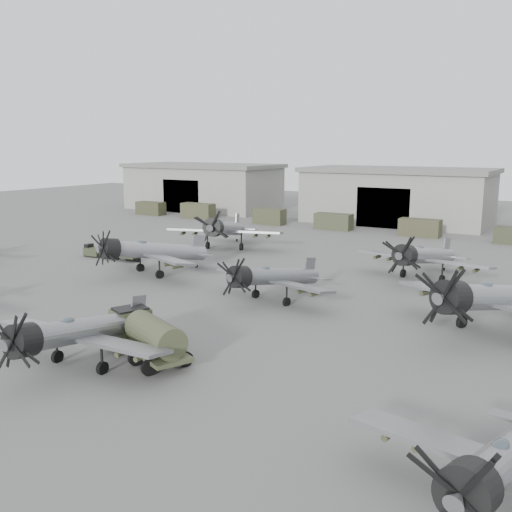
% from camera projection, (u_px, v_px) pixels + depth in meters
% --- Properties ---
extents(ground, '(220.00, 220.00, 0.00)m').
position_uv_depth(ground, '(119.00, 327.00, 38.99)').
color(ground, '#5A5A58').
rests_on(ground, ground).
extents(hangar_left, '(29.00, 14.80, 8.70)m').
position_uv_depth(hangar_left, '(203.00, 186.00, 109.47)').
color(hangar_left, gray).
rests_on(hangar_left, ground).
extents(hangar_center, '(29.00, 14.80, 8.70)m').
position_uv_depth(hangar_center, '(397.00, 195.00, 90.33)').
color(hangar_center, gray).
rests_on(hangar_center, ground).
extents(support_truck_0, '(5.34, 2.20, 2.29)m').
position_uv_depth(support_truck_0, '(151.00, 208.00, 101.45)').
color(support_truck_0, '#3A3B27').
rests_on(support_truck_0, ground).
extents(support_truck_1, '(5.86, 2.20, 2.57)m').
position_uv_depth(support_truck_1, '(198.00, 211.00, 96.16)').
color(support_truck_1, '#41412B').
rests_on(support_truck_1, ground).
extents(support_truck_2, '(4.99, 2.20, 2.46)m').
position_uv_depth(support_truck_2, '(269.00, 216.00, 89.18)').
color(support_truck_2, '#3D402A').
rests_on(support_truck_2, ground).
extents(support_truck_3, '(5.48, 2.20, 2.35)m').
position_uv_depth(support_truck_3, '(333.00, 221.00, 83.72)').
color(support_truck_3, '#3D432B').
rests_on(support_truck_3, ground).
extents(support_truck_4, '(5.48, 2.20, 2.39)m').
position_uv_depth(support_truck_4, '(420.00, 228.00, 77.34)').
color(support_truck_4, '#403F29').
rests_on(support_truck_4, ground).
extents(aircraft_near_1, '(11.52, 10.36, 4.62)m').
position_uv_depth(aircraft_near_1, '(76.00, 333.00, 31.38)').
color(aircraft_near_1, gray).
rests_on(aircraft_near_1, ground).
extents(aircraft_near_2, '(11.24, 10.12, 4.46)m').
position_uv_depth(aircraft_near_2, '(504.00, 460.00, 18.80)').
color(aircraft_near_2, gray).
rests_on(aircraft_near_2, ground).
extents(aircraft_mid_1, '(12.65, 11.42, 5.11)m').
position_uv_depth(aircraft_mid_1, '(148.00, 251.00, 54.21)').
color(aircraft_mid_1, gray).
rests_on(aircraft_mid_1, ground).
extents(aircraft_mid_2, '(11.20, 10.09, 4.46)m').
position_uv_depth(aircraft_mid_2, '(270.00, 277.00, 44.84)').
color(aircraft_mid_2, gray).
rests_on(aircraft_mid_2, ground).
extents(aircraft_mid_3, '(13.64, 12.37, 5.58)m').
position_uv_depth(aircraft_mid_3, '(491.00, 298.00, 36.69)').
color(aircraft_mid_3, gray).
rests_on(aircraft_mid_3, ground).
extents(aircraft_far_0, '(13.86, 12.48, 5.55)m').
position_uv_depth(aircraft_far_0, '(224.00, 229.00, 67.33)').
color(aircraft_far_0, gray).
rests_on(aircraft_far_0, ground).
extents(aircraft_far_1, '(12.58, 11.32, 4.99)m').
position_uv_depth(aircraft_far_1, '(423.00, 256.00, 52.01)').
color(aircraft_far_1, gray).
rests_on(aircraft_far_1, ground).
extents(fuel_tanker, '(7.11, 4.78, 2.62)m').
position_uv_depth(fuel_tanker, '(148.00, 333.00, 33.13)').
color(fuel_tanker, '#40462D').
rests_on(fuel_tanker, ground).
extents(tug_trailer, '(7.26, 1.73, 1.45)m').
position_uv_depth(tug_trailer, '(104.00, 253.00, 62.64)').
color(tug_trailer, '#323825').
rests_on(tug_trailer, ground).
extents(ground_crew, '(0.48, 0.70, 1.84)m').
position_uv_depth(ground_crew, '(104.00, 250.00, 62.68)').
color(ground_crew, '#4B4831').
rests_on(ground_crew, ground).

